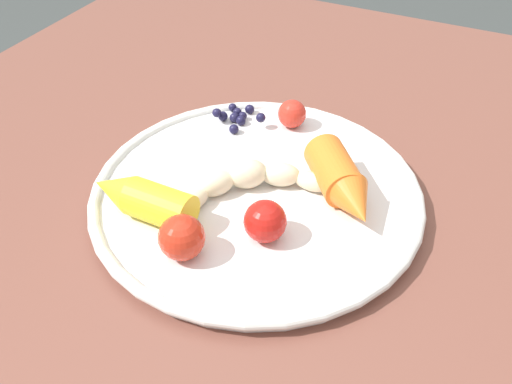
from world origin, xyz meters
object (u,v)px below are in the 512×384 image
plate (256,194)px  tomato_near (265,221)px  tomato_far (182,237)px  blueberry_pile (237,116)px  tomato_mid (292,114)px  carrot_yellow (141,198)px  banana (249,180)px  carrot_orange (342,185)px  dining_table (221,245)px

plate → tomato_near: (0.05, 0.03, 0.02)m
tomato_near → tomato_far: tomato_far is taller
tomato_near → blueberry_pile: bearing=-145.4°
blueberry_pile → tomato_mid: bearing=107.2°
carrot_yellow → tomato_far: tomato_far is taller
banana → carrot_orange: size_ratio=1.15×
dining_table → tomato_mid: tomato_mid is taller
tomato_near → tomato_mid: (-0.18, -0.05, -0.00)m
plate → blueberry_pile: blueberry_pile is taller
tomato_near → carrot_orange: bearing=149.5°
banana → blueberry_pile: (-0.11, -0.07, -0.01)m
tomato_far → dining_table: bearing=-167.5°
tomato_far → blueberry_pile: bearing=-165.6°
banana → tomato_mid: bearing=-177.0°
blueberry_pile → tomato_far: bearing=14.4°
dining_table → carrot_orange: 0.17m
banana → tomato_near: tomato_near is taller
plate → tomato_mid: (-0.13, -0.01, 0.02)m
dining_table → blueberry_pile: blueberry_pile is taller
plate → tomato_near: bearing=33.0°
banana → tomato_mid: (-0.13, -0.01, 0.00)m
tomato_far → carrot_orange: bearing=141.5°
carrot_yellow → blueberry_pile: bearing=177.4°
tomato_mid → plate: bearing=6.5°
plate → tomato_near: 0.07m
dining_table → banana: (0.00, 0.04, 0.11)m
tomato_near → tomato_mid: size_ratio=1.20×
blueberry_pile → banana: bearing=32.5°
carrot_orange → tomato_far: bearing=-38.5°
carrot_yellow → blueberry_pile: (-0.18, 0.01, -0.01)m
carrot_orange → tomato_near: size_ratio=2.92×
tomato_near → plate: bearing=-147.0°
carrot_orange → tomato_mid: bearing=-137.0°
dining_table → plate: 0.10m
carrot_orange → carrot_yellow: (0.10, -0.16, -0.00)m
dining_table → blueberry_pile: (-0.11, -0.03, 0.10)m
carrot_orange → tomato_near: carrot_orange is taller
banana → tomato_far: size_ratio=3.21×
carrot_yellow → tomato_near: size_ratio=2.73×
blueberry_pile → dining_table: bearing=16.4°
tomato_mid → tomato_far: 0.23m
banana → tomato_mid: size_ratio=4.05×
blueberry_pile → tomato_near: bearing=34.6°
tomato_mid → blueberry_pile: bearing=-72.8°
dining_table → tomato_far: 0.16m
plate → carrot_yellow: carrot_yellow is taller
banana → dining_table: bearing=-91.5°
carrot_orange → tomato_near: (0.08, -0.05, -0.00)m
plate → banana: bearing=-90.8°
plate → banana: (-0.00, -0.01, 0.02)m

